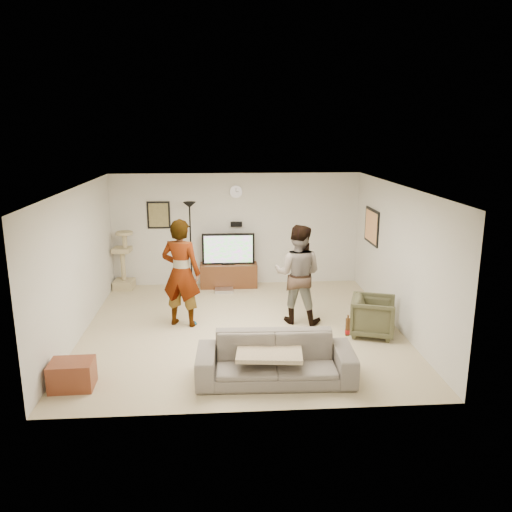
{
  "coord_description": "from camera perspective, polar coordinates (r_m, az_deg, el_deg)",
  "views": [
    {
      "loc": [
        -0.36,
        -8.47,
        3.44
      ],
      "look_at": [
        0.26,
        0.2,
        1.27
      ],
      "focal_mm": 35.88,
      "sensor_mm": 36.0,
      "label": 1
    }
  ],
  "objects": [
    {
      "name": "tv_stand",
      "position": [
        11.43,
        -3.06,
        -2.14
      ],
      "size": [
        1.26,
        0.45,
        0.52
      ],
      "primitive_type": "cube",
      "color": "#4A2815",
      "rests_on": "floor"
    },
    {
      "name": "ceiling",
      "position": [
        8.53,
        -1.67,
        7.76
      ],
      "size": [
        5.5,
        5.5,
        0.02
      ],
      "primitive_type": "cube",
      "color": "white",
      "rests_on": "wall_back"
    },
    {
      "name": "floor_lamp",
      "position": [
        11.05,
        -7.28,
        0.99
      ],
      "size": [
        0.32,
        0.32,
        1.94
      ],
      "primitive_type": "cylinder",
      "color": "black",
      "rests_on": "floor"
    },
    {
      "name": "wall_clock",
      "position": [
        11.28,
        -2.25,
        7.18
      ],
      "size": [
        0.26,
        0.04,
        0.26
      ],
      "primitive_type": "cylinder",
      "rotation": [
        1.57,
        0.0,
        0.0
      ],
      "color": "white",
      "rests_on": "wall_back"
    },
    {
      "name": "beer_bottle",
      "position": [
        7.27,
        10.19,
        -7.79
      ],
      "size": [
        0.06,
        0.06,
        0.25
      ],
      "primitive_type": "cylinder",
      "color": "#523013",
      "rests_on": "sofa"
    },
    {
      "name": "wall_right",
      "position": [
        9.29,
        15.59,
        -0.15
      ],
      "size": [
        0.04,
        5.5,
        2.5
      ],
      "primitive_type": "cube",
      "color": "silver",
      "rests_on": "floor"
    },
    {
      "name": "person_left",
      "position": [
        9.11,
        -8.35,
        -1.88
      ],
      "size": [
        0.81,
        0.66,
        1.93
      ],
      "primitive_type": "imported",
      "rotation": [
        0.0,
        0.0,
        2.83
      ],
      "color": "gray",
      "rests_on": "floor"
    },
    {
      "name": "tv",
      "position": [
        11.28,
        -3.1,
        0.81
      ],
      "size": [
        1.15,
        0.08,
        0.68
      ],
      "primitive_type": "cube",
      "color": "black",
      "rests_on": "tv_stand"
    },
    {
      "name": "tv_screen",
      "position": [
        11.23,
        -3.1,
        0.76
      ],
      "size": [
        1.06,
        0.01,
        0.6
      ],
      "primitive_type": "cube",
      "color": "#44D83A",
      "rests_on": "tv"
    },
    {
      "name": "floor",
      "position": [
        9.16,
        -1.56,
        -8.12
      ],
      "size": [
        5.5,
        5.5,
        0.02
      ],
      "primitive_type": "cube",
      "color": "#BEB18E",
      "rests_on": "ground"
    },
    {
      "name": "wall_back",
      "position": [
        11.44,
        -2.22,
        2.97
      ],
      "size": [
        5.5,
        0.04,
        2.5
      ],
      "primitive_type": "cube",
      "color": "silver",
      "rests_on": "floor"
    },
    {
      "name": "toy_ball",
      "position": [
        9.35,
        -6.86,
        -7.45
      ],
      "size": [
        0.07,
        0.07,
        0.07
      ],
      "primitive_type": "sphere",
      "color": "#00508C",
      "rests_on": "floor"
    },
    {
      "name": "cat_tree",
      "position": [
        11.52,
        -14.64,
        -0.45
      ],
      "size": [
        0.45,
        0.45,
        1.3
      ],
      "primitive_type": "cube",
      "rotation": [
        0.0,
        0.0,
        -0.07
      ],
      "color": "tan",
      "rests_on": "floor"
    },
    {
      "name": "sofa",
      "position": [
        7.28,
        2.17,
        -11.37
      ],
      "size": [
        2.22,
        0.93,
        0.64
      ],
      "primitive_type": "imported",
      "rotation": [
        0.0,
        0.0,
        -0.04
      ],
      "color": "#6B645D",
      "rests_on": "floor"
    },
    {
      "name": "person_right",
      "position": [
        9.22,
        4.69,
        -2.02
      ],
      "size": [
        1.05,
        0.93,
        1.8
      ],
      "primitive_type": "imported",
      "rotation": [
        0.0,
        0.0,
        2.81
      ],
      "color": "#385C92",
      "rests_on": "floor"
    },
    {
      "name": "wall_front",
      "position": [
        6.14,
        -0.48,
        -6.88
      ],
      "size": [
        5.5,
        0.04,
        2.5
      ],
      "primitive_type": "cube",
      "color": "silver",
      "rests_on": "floor"
    },
    {
      "name": "picture_right",
      "position": [
        10.71,
        12.76,
        3.24
      ],
      "size": [
        0.03,
        0.78,
        0.62
      ],
      "primitive_type": "cube",
      "color": "#FD9F64",
      "rests_on": "wall_right"
    },
    {
      "name": "wall_left",
      "position": [
        9.07,
        -19.24,
        -0.75
      ],
      "size": [
        0.04,
        5.5,
        2.5
      ],
      "primitive_type": "cube",
      "color": "silver",
      "rests_on": "floor"
    },
    {
      "name": "console_box",
      "position": [
        11.12,
        -3.58,
        -3.84
      ],
      "size": [
        0.4,
        0.3,
        0.07
      ],
      "primitive_type": "cube",
      "color": "silver",
      "rests_on": "floor"
    },
    {
      "name": "picture_back",
      "position": [
        11.43,
        -10.8,
        4.51
      ],
      "size": [
        0.42,
        0.03,
        0.52
      ],
      "primitive_type": "cube",
      "color": "olive",
      "rests_on": "wall_back"
    },
    {
      "name": "armchair",
      "position": [
        9.0,
        12.92,
        -6.56
      ],
      "size": [
        0.92,
        0.91,
        0.67
      ],
      "primitive_type": "imported",
      "rotation": [
        0.0,
        0.0,
        1.25
      ],
      "color": "#46462E",
      "rests_on": "floor"
    },
    {
      "name": "wall_speaker",
      "position": [
        11.36,
        -2.21,
        3.56
      ],
      "size": [
        0.25,
        0.1,
        0.1
      ],
      "primitive_type": "cube",
      "color": "black",
      "rests_on": "wall_back"
    },
    {
      "name": "throw_blanket",
      "position": [
        7.22,
        1.49,
        -10.59
      ],
      "size": [
        0.97,
        0.79,
        0.06
      ],
      "primitive_type": "cube",
      "rotation": [
        0.0,
        0.0,
        -0.11
      ],
      "color": "#C9B38A",
      "rests_on": "sofa"
    },
    {
      "name": "side_table",
      "position": [
        7.55,
        -19.81,
        -12.34
      ],
      "size": [
        0.59,
        0.45,
        0.39
      ],
      "primitive_type": "cube",
      "rotation": [
        0.0,
        0.0,
        0.03
      ],
      "color": "brown",
      "rests_on": "floor"
    }
  ]
}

